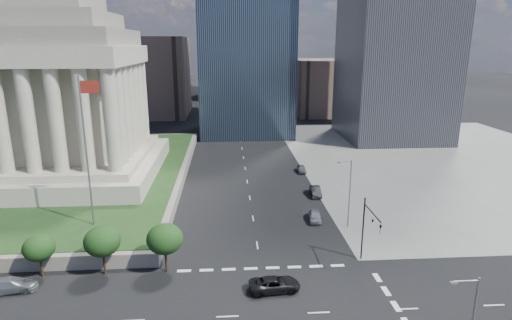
{
  "coord_description": "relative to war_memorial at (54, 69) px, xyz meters",
  "views": [
    {
      "loc": [
        -3.69,
        -31.16,
        25.59
      ],
      "look_at": [
        -0.38,
        16.97,
        12.46
      ],
      "focal_mm": 30.0,
      "sensor_mm": 36.0,
      "label": 1
    }
  ],
  "objects": [
    {
      "name": "sidewalk_ne",
      "position": [
        80.0,
        12.0,
        -21.38
      ],
      "size": [
        68.0,
        90.0,
        0.03
      ],
      "primitive_type": "cube",
      "color": "slate",
      "rests_on": "ground"
    },
    {
      "name": "ground",
      "position": [
        34.0,
        52.0,
        -21.4
      ],
      "size": [
        500.0,
        500.0,
        0.0
      ],
      "primitive_type": "plane",
      "color": "black",
      "rests_on": "ground"
    },
    {
      "name": "street_lamp_north",
      "position": [
        47.33,
        -23.0,
        -15.74
      ],
      "size": [
        2.13,
        0.22,
        10.0
      ],
      "color": "slate",
      "rests_on": "ground"
    },
    {
      "name": "pickup_truck",
      "position": [
        35.1,
        -38.8,
        -20.63
      ],
      "size": [
        5.74,
        3.08,
        1.53
      ],
      "primitive_type": "imported",
      "rotation": [
        0.0,
        0.0,
        1.67
      ],
      "color": "black",
      "rests_on": "ground"
    },
    {
      "name": "plaza_terrace",
      "position": [
        -11.0,
        2.0,
        -20.5
      ],
      "size": [
        66.0,
        70.0,
        1.8
      ],
      "primitive_type": "cube",
      "color": "slate",
      "rests_on": "ground"
    },
    {
      "name": "plaza_lawn",
      "position": [
        -11.0,
        2.0,
        -19.55
      ],
      "size": [
        64.0,
        68.0,
        0.1
      ],
      "primitive_type": "cube",
      "color": "#1B3817",
      "rests_on": "plaza_terrace"
    },
    {
      "name": "midrise_glass",
      "position": [
        36.0,
        47.0,
        8.6
      ],
      "size": [
        26.0,
        26.0,
        60.0
      ],
      "primitive_type": "cube",
      "color": "black",
      "rests_on": "ground"
    },
    {
      "name": "parked_sedan_mid",
      "position": [
        45.5,
        -9.66,
        -20.62
      ],
      "size": [
        1.9,
        4.82,
        1.56
      ],
      "primitive_type": "imported",
      "rotation": [
        0.0,
        0.0,
        -0.05
      ],
      "color": "black",
      "rests_on": "ground"
    },
    {
      "name": "flagpole",
      "position": [
        12.17,
        -24.0,
        -8.29
      ],
      "size": [
        2.52,
        0.24,
        20.0
      ],
      "color": "slate",
      "rests_on": "plaza_lawn"
    },
    {
      "name": "parked_sedan_near",
      "position": [
        43.16,
        -20.53,
        -20.65
      ],
      "size": [
        2.27,
        4.59,
        1.51
      ],
      "primitive_type": "imported",
      "rotation": [
        0.0,
        0.0,
        -0.12
      ],
      "color": "gray",
      "rests_on": "ground"
    },
    {
      "name": "parked_sedan_far",
      "position": [
        45.5,
        4.44,
        -20.68
      ],
      "size": [
        2.02,
        4.33,
        1.43
      ],
      "primitive_type": "imported",
      "rotation": [
        0.0,
        0.0,
        -0.08
      ],
      "color": "#595C61",
      "rests_on": "ground"
    },
    {
      "name": "building_filler_nw",
      "position": [
        4.0,
        82.0,
        -7.4
      ],
      "size": [
        24.0,
        30.0,
        28.0
      ],
      "primitive_type": "cube",
      "color": "brown",
      "rests_on": "ground"
    },
    {
      "name": "building_filler_ne",
      "position": [
        66.0,
        82.0,
        -11.4
      ],
      "size": [
        20.0,
        30.0,
        20.0
      ],
      "primitive_type": "cube",
      "color": "brown",
      "rests_on": "ground"
    },
    {
      "name": "traffic_signal_ne",
      "position": [
        46.5,
        -34.3,
        -16.15
      ],
      "size": [
        0.3,
        5.74,
        8.0
      ],
      "color": "black",
      "rests_on": "ground"
    },
    {
      "name": "war_memorial",
      "position": [
        0.0,
        0.0,
        0.0
      ],
      "size": [
        34.0,
        34.0,
        39.0
      ],
      "primitive_type": null,
      "color": "#A29E88",
      "rests_on": "plaza_lawn"
    },
    {
      "name": "suv_grey",
      "position": [
        7.04,
        -37.0,
        -20.64
      ],
      "size": [
        5.52,
        2.87,
        1.53
      ],
      "primitive_type": "imported",
      "rotation": [
        0.0,
        0.0,
        1.71
      ],
      "color": "slate",
      "rests_on": "ground"
    }
  ]
}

